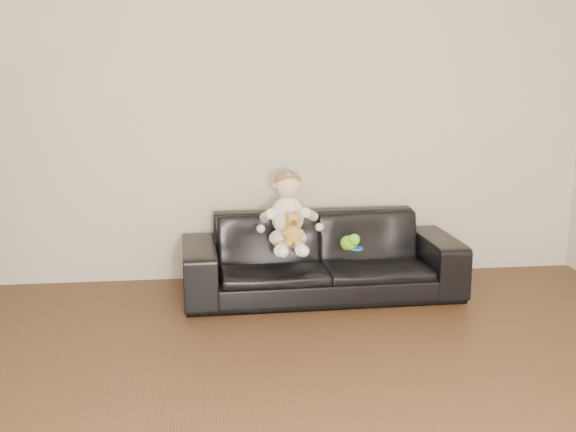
{
  "coord_description": "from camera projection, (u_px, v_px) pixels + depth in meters",
  "views": [
    {
      "loc": [
        -0.39,
        -2.5,
        1.57
      ],
      "look_at": [
        0.18,
        2.16,
        0.58
      ],
      "focal_mm": 45.0,
      "sensor_mm": 36.0,
      "label": 1
    }
  ],
  "objects": [
    {
      "name": "wall_back",
      "position": [
        253.0,
        103.0,
        5.2
      ],
      "size": [
        5.0,
        0.0,
        5.0
      ],
      "primitive_type": "plane",
      "rotation": [
        1.57,
        0.0,
        0.0
      ],
      "color": "beige",
      "rests_on": "ground"
    },
    {
      "name": "sofa",
      "position": [
        321.0,
        256.0,
        4.98
      ],
      "size": [
        1.91,
        0.78,
        0.55
      ],
      "primitive_type": "imported",
      "rotation": [
        0.0,
        0.0,
        0.02
      ],
      "color": "black",
      "rests_on": "floor"
    },
    {
      "name": "baby",
      "position": [
        288.0,
        215.0,
        4.78
      ],
      "size": [
        0.37,
        0.45,
        0.52
      ],
      "rotation": [
        0.0,
        0.0,
        -0.15
      ],
      "color": "#F5CFCF",
      "rests_on": "sofa"
    },
    {
      "name": "teddy_bear",
      "position": [
        293.0,
        229.0,
        4.64
      ],
      "size": [
        0.13,
        0.13,
        0.22
      ],
      "rotation": [
        0.0,
        0.0,
        0.07
      ],
      "color": "#B68934",
      "rests_on": "sofa"
    },
    {
      "name": "toy_green",
      "position": [
        349.0,
        243.0,
        4.79
      ],
      "size": [
        0.16,
        0.17,
        0.1
      ],
      "primitive_type": "ellipsoid",
      "rotation": [
        0.0,
        0.0,
        0.38
      ],
      "color": "#5BD819",
      "rests_on": "sofa"
    },
    {
      "name": "toy_rattle",
      "position": [
        346.0,
        245.0,
        4.78
      ],
      "size": [
        0.08,
        0.08,
        0.07
      ],
      "primitive_type": "sphere",
      "rotation": [
        0.0,
        0.0,
        0.14
      ],
      "color": "#E45A1A",
      "rests_on": "sofa"
    },
    {
      "name": "toy_blue_disc",
      "position": [
        356.0,
        248.0,
        4.81
      ],
      "size": [
        0.1,
        0.1,
        0.01
      ],
      "primitive_type": "cylinder",
      "rotation": [
        0.0,
        0.0,
        0.01
      ],
      "color": "blue",
      "rests_on": "sofa"
    }
  ]
}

